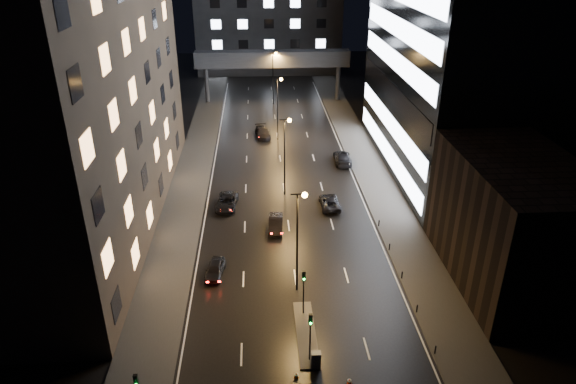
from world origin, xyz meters
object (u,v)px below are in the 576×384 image
(car_away_d, at_px, (263,133))
(car_away_b, at_px, (276,224))
(car_toward_b, at_px, (343,158))
(car_toward_a, at_px, (330,202))
(car_away_c, at_px, (227,202))
(utility_cabinet, at_px, (316,359))
(car_away_a, at_px, (215,269))

(car_away_d, bearing_deg, car_away_b, -95.15)
(car_away_b, xyz_separation_m, car_toward_b, (10.50, 18.51, 0.10))
(car_away_d, distance_m, car_toward_a, 26.32)
(car_away_b, height_order, car_away_c, car_away_b)
(car_away_c, height_order, utility_cabinet, utility_cabinet)
(car_away_b, bearing_deg, car_away_d, 95.52)
(car_away_a, relative_size, car_toward_a, 0.82)
(car_away_b, bearing_deg, car_toward_a, 40.21)
(car_away_a, bearing_deg, utility_cabinet, -48.66)
(car_away_a, distance_m, car_away_d, 38.93)
(car_away_c, relative_size, car_toward_a, 1.08)
(car_away_c, xyz_separation_m, car_toward_b, (16.24, 12.83, 0.10))
(car_away_b, distance_m, car_away_c, 8.07)
(car_away_b, bearing_deg, utility_cabinet, -80.29)
(car_away_c, bearing_deg, car_away_d, 84.44)
(car_away_c, bearing_deg, car_toward_b, 43.82)
(car_toward_a, bearing_deg, car_away_c, -4.52)
(car_away_c, height_order, car_toward_b, car_toward_b)
(car_away_d, height_order, car_toward_b, car_toward_b)
(car_away_a, xyz_separation_m, car_toward_a, (13.02, 13.41, -0.00))
(car_toward_a, bearing_deg, car_away_a, 44.37)
(car_away_d, bearing_deg, utility_cabinet, -93.42)
(car_away_d, bearing_deg, car_toward_b, -52.47)
(car_toward_a, height_order, car_toward_b, car_toward_b)
(car_away_a, distance_m, car_toward_a, 18.69)
(car_away_a, height_order, car_toward_b, car_toward_b)
(car_toward_a, relative_size, car_toward_b, 0.85)
(car_away_b, xyz_separation_m, utility_cabinet, (2.20, -20.93, 0.07))
(car_away_b, xyz_separation_m, car_away_d, (-0.95, 30.17, 0.04))
(car_away_d, height_order, utility_cabinet, car_away_d)
(car_away_d, bearing_deg, car_away_a, -104.77)
(car_away_d, xyz_separation_m, car_toward_a, (7.72, -25.16, -0.10))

